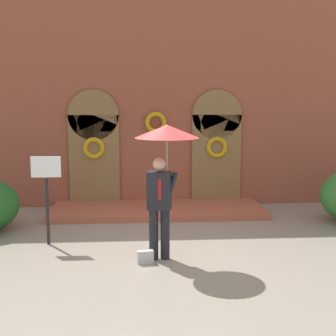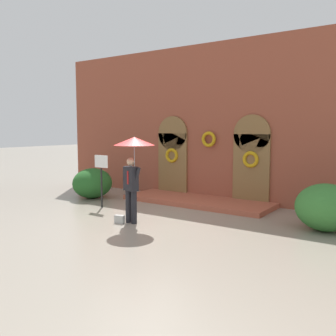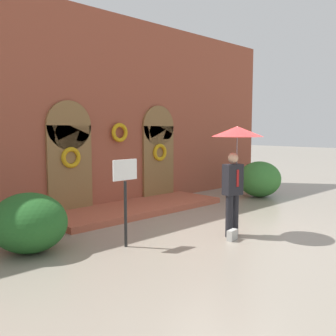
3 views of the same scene
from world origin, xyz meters
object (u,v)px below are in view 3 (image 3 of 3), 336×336
object	(u,v)px
sign_post	(125,188)
shrub_left	(29,223)
shrub_right	(260,179)
handbag	(232,235)
person_with_umbrella	(236,147)

from	to	relation	value
sign_post	shrub_left	world-z (taller)	sign_post
shrub_left	shrub_right	world-z (taller)	shrub_right
shrub_left	handbag	bearing A→B (deg)	-33.59
person_with_umbrella	shrub_right	world-z (taller)	person_with_umbrella
person_with_umbrella	shrub_right	xyz separation A→B (m)	(4.46, 2.20, -1.31)
shrub_right	person_with_umbrella	bearing A→B (deg)	-153.71
shrub_left	shrub_right	size ratio (longest dim) A/B	1.01
sign_post	shrub_right	distance (m)	6.80
person_with_umbrella	sign_post	size ratio (longest dim) A/B	1.37
person_with_umbrella	shrub_left	size ratio (longest dim) A/B	1.54
handbag	sign_post	xyz separation A→B (m)	(-1.85, 1.20, 1.05)
person_with_umbrella	shrub_right	bearing A→B (deg)	26.29
shrub_left	person_with_umbrella	bearing A→B (deg)	-28.66
handbag	shrub_left	distance (m)	4.03
handbag	sign_post	distance (m)	2.44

